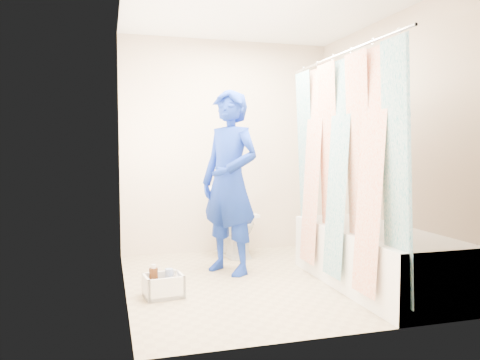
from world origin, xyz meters
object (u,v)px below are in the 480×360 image
object	(u,v)px
cleaning_caddy	(165,286)
toilet	(233,221)
plumber	(230,182)
bathtub	(374,256)

from	to	relation	value
cleaning_caddy	toilet	bearing A→B (deg)	47.30
plumber	toilet	bearing A→B (deg)	127.74
bathtub	toilet	world-z (taller)	toilet
bathtub	plumber	bearing A→B (deg)	143.67
toilet	plumber	xyz separation A→B (m)	(-0.23, -0.72, 0.49)
toilet	plumber	bearing A→B (deg)	-114.36
bathtub	toilet	size ratio (longest dim) A/B	2.31
toilet	bathtub	bearing A→B (deg)	-67.79
bathtub	plumber	size ratio (longest dim) A/B	1.01
toilet	plumber	world-z (taller)	plumber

